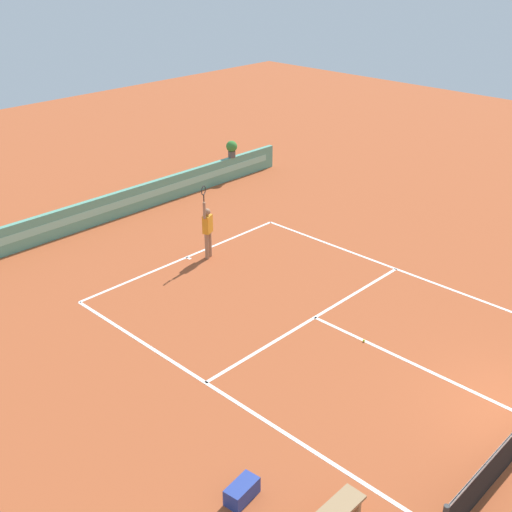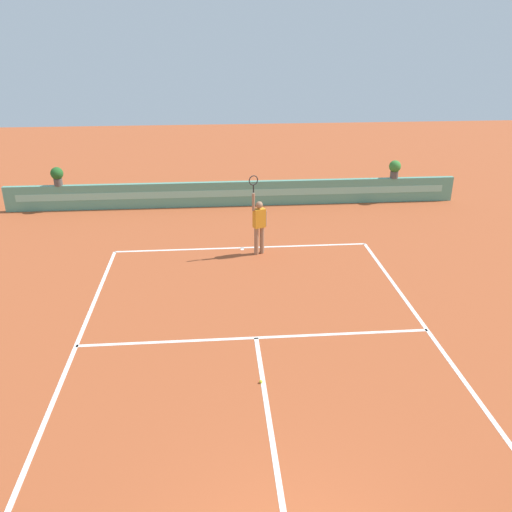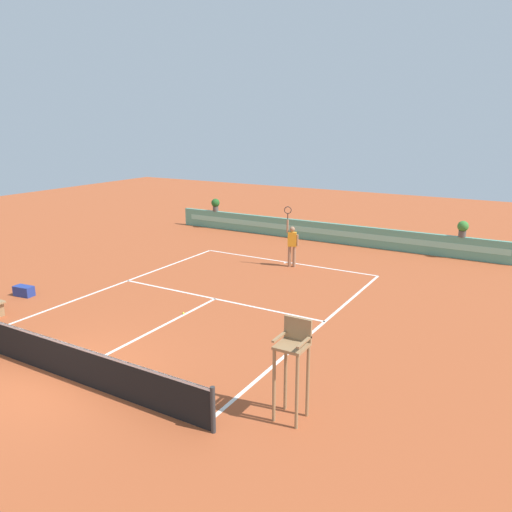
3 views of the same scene
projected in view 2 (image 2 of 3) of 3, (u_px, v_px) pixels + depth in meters
ground_plane at (258, 347)px, 11.91m from camera, size 60.00×60.00×0.00m
court_lines at (255, 331)px, 12.57m from camera, size 8.32×11.94×0.01m
back_wall_barrier at (235, 194)px, 21.21m from camera, size 18.00×0.21×1.00m
tennis_player at (259, 223)px, 16.44m from camera, size 0.58×0.34×2.58m
tennis_ball_near_baseline at (261, 382)px, 10.71m from camera, size 0.07×0.07×0.07m
potted_plant_far_right at (395, 168)px, 21.35m from camera, size 0.48×0.48×0.72m
potted_plant_far_left at (57, 175)px, 20.32m from camera, size 0.48×0.48×0.72m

